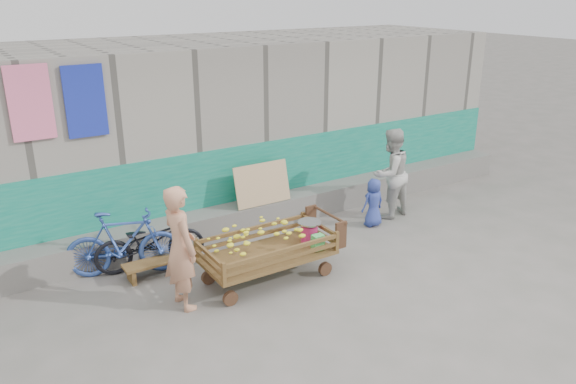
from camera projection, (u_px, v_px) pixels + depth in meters
ground at (325, 288)px, 7.70m from camera, size 80.00×80.00×0.00m
building_wall at (198, 126)px, 10.41m from camera, size 12.00×3.50×3.00m
banana_cart at (265, 243)px, 7.71m from camera, size 1.99×0.91×0.85m
bench at (158, 264)px, 7.98m from camera, size 0.97×0.29×0.24m
vendor_man at (180, 248)px, 7.01m from camera, size 0.44×0.63×1.64m
woman at (390, 173)px, 9.86m from camera, size 0.85×0.69×1.61m
child at (373, 202)px, 9.58m from camera, size 0.42×0.27×0.85m
bicycle_dark at (150, 242)px, 8.12m from camera, size 1.65×0.80×0.83m
bicycle_blue at (124, 243)px, 7.91m from camera, size 1.68×1.02×0.98m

